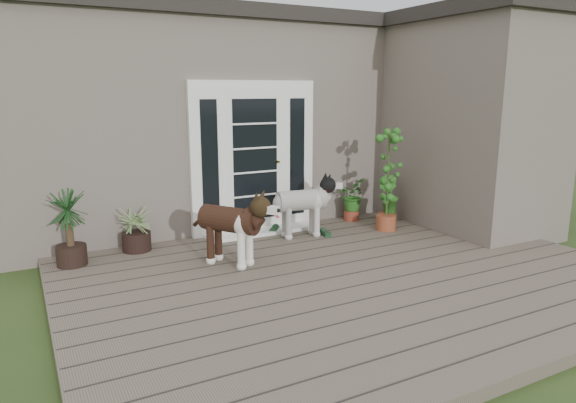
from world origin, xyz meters
name	(u,v)px	position (x,y,z in m)	size (l,w,h in m)	color
deck	(352,279)	(0.00, 0.40, 0.06)	(6.20, 4.60, 0.12)	#6B5B4C
house_main	(217,123)	(0.00, 4.65, 1.55)	(7.40, 4.00, 3.10)	#665E54
roof_main	(214,26)	(0.00, 4.65, 3.20)	(7.60, 4.20, 0.20)	#2D2826
house_wing	(471,130)	(2.90, 1.50, 1.55)	(1.60, 2.40, 3.10)	#665E54
roof_wing	(480,14)	(2.90, 1.50, 3.20)	(1.80, 2.60, 0.20)	#2D2826
door_unit	(254,157)	(-0.20, 2.60, 1.19)	(1.90, 0.14, 2.15)	white
door_step	(261,231)	(-0.20, 2.40, 0.14)	(1.60, 0.40, 0.05)	white
brindle_dog	(230,232)	(-1.09, 1.34, 0.52)	(0.41, 0.96, 0.80)	#3B2015
white_dog	(301,210)	(0.23, 1.98, 0.50)	(0.39, 0.91, 0.76)	silver
spider_plant	(136,226)	(-1.96, 2.40, 0.44)	(0.61, 0.61, 0.65)	#85A766
yucca	(69,226)	(-2.75, 2.19, 0.60)	(0.66, 0.66, 0.95)	black
herb_a	(351,202)	(1.38, 2.40, 0.41)	(0.45, 0.45, 0.57)	#1C631F
herb_b	(388,206)	(1.79, 2.01, 0.38)	(0.35, 0.35, 0.53)	#1C631D
herb_c	(408,200)	(2.38, 2.24, 0.38)	(0.33, 0.33, 0.51)	#2B631C
sapling	(388,178)	(1.50, 1.69, 0.89)	(0.46, 0.46, 1.55)	#194E16
clog_left	(325,233)	(0.55, 1.86, 0.16)	(0.12, 0.26, 0.08)	#15351C
clog_right	(274,230)	(-0.02, 2.33, 0.16)	(0.14, 0.29, 0.09)	#14341A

